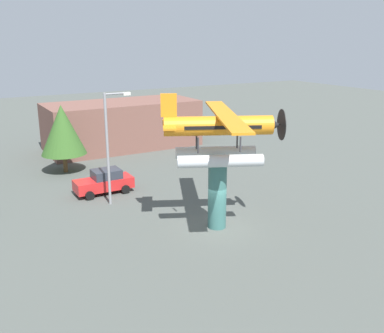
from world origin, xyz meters
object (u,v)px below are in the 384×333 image
object	(u,v)px
car_mid_red	(104,181)
streetlight_primary	(110,141)
floatplane_monument	(221,134)
tree_east	(62,130)
storefront_building	(123,125)
display_pedestal	(217,195)

from	to	relation	value
car_mid_red	streetlight_primary	xyz separation A→B (m)	(-0.22, -2.36, 3.56)
floatplane_monument	tree_east	size ratio (longest dim) A/B	1.72
streetlight_primary	storefront_building	world-z (taller)	streetlight_primary
display_pedestal	car_mid_red	bearing A→B (deg)	112.50
tree_east	car_mid_red	bearing A→B (deg)	-80.67
car_mid_red	streetlight_primary	bearing A→B (deg)	84.57
display_pedestal	tree_east	distance (m)	16.82
display_pedestal	storefront_building	distance (m)	22.16
car_mid_red	floatplane_monument	bearing A→B (deg)	113.00
storefront_building	tree_east	world-z (taller)	tree_east
storefront_building	tree_east	size ratio (longest dim) A/B	2.67
floatplane_monument	tree_east	xyz separation A→B (m)	(-5.06, 16.05, -2.08)
floatplane_monument	streetlight_primary	size ratio (longest dim) A/B	1.30
car_mid_red	storefront_building	distance (m)	14.38
floatplane_monument	car_mid_red	distance (m)	11.20
floatplane_monument	car_mid_red	bearing A→B (deg)	138.13
car_mid_red	streetlight_primary	world-z (taller)	streetlight_primary
streetlight_primary	storefront_building	xyz separation A→B (m)	(6.70, 15.12, -2.08)
display_pedestal	streetlight_primary	size ratio (longest dim) A/B	0.53
display_pedestal	floatplane_monument	xyz separation A→B (m)	(0.12, -0.06, 3.70)
floatplane_monument	car_mid_red	xyz separation A→B (m)	(-3.95, 9.30, -4.85)
streetlight_primary	storefront_building	size ratio (longest dim) A/B	0.50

